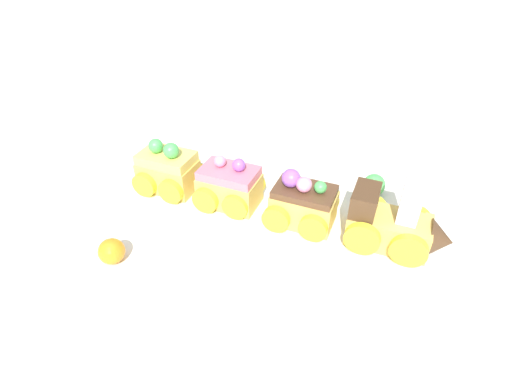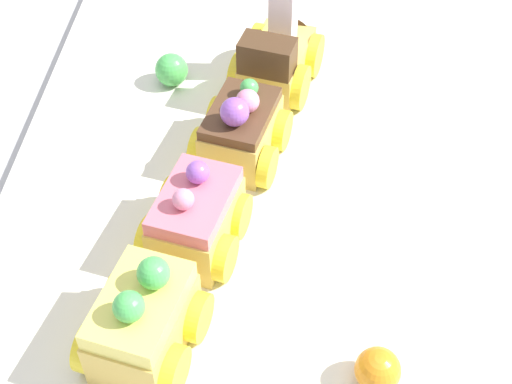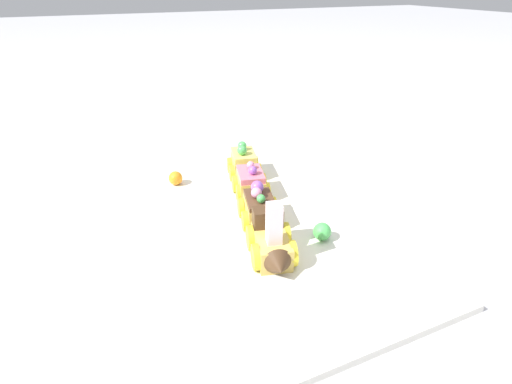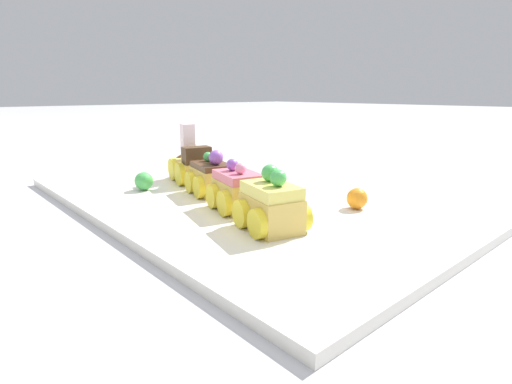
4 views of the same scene
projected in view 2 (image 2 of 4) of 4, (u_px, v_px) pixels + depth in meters
name	position (u px, v px, depth m)	size (l,w,h in m)	color
ground_plane	(246.00, 192.00, 0.57)	(10.00, 10.00, 0.00)	#B2B2B7
display_board	(246.00, 187.00, 0.56)	(0.67, 0.37, 0.01)	white
cake_train_locomotive	(279.00, 55.00, 0.63)	(0.12, 0.08, 0.10)	#E0BC56
cake_car_chocolate	(241.00, 131.00, 0.56)	(0.09, 0.08, 0.07)	#E0BC56
cake_car_strawberry	(197.00, 220.00, 0.50)	(0.09, 0.08, 0.07)	#E0BC56
cake_car_lemon	(144.00, 323.00, 0.44)	(0.09, 0.08, 0.07)	#E0BC56
gumball_orange	(378.00, 370.00, 0.43)	(0.03, 0.03, 0.03)	orange
gumball_green	(172.00, 70.00, 0.63)	(0.03, 0.03, 0.03)	#4CBC56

